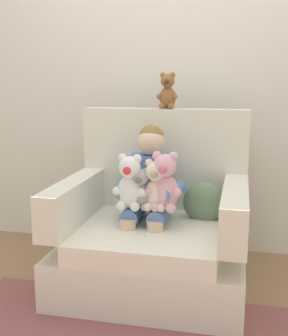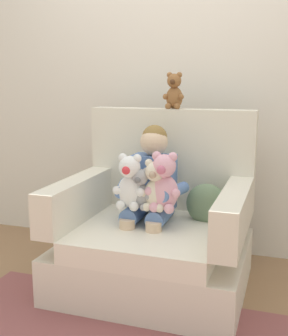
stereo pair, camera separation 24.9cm
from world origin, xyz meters
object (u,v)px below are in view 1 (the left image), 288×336
at_px(plush_cream, 156,186).
at_px(plush_white, 130,183).
at_px(armchair, 155,233).
at_px(plush_brown_on_backrest, 168,92).
at_px(throw_pillow, 204,203).
at_px(plush_grey, 140,190).
at_px(plush_pink, 165,183).
at_px(seated_child, 149,186).

height_order(plush_cream, plush_white, plush_white).
relative_size(armchair, plush_brown_on_backrest, 4.64).
bearing_deg(throw_pillow, plush_grey, -145.73).
bearing_deg(throw_pillow, armchair, -157.94).
xyz_separation_m(armchair, plush_brown_on_backrest, (0.01, 0.33, 0.85)).
distance_m(plush_white, plush_brown_on_backrest, 0.70).
height_order(armchair, plush_pink, armchair).
bearing_deg(plush_pink, plush_grey, -175.56).
distance_m(plush_pink, plush_brown_on_backrest, 0.67).
distance_m(plush_pink, throw_pillow, 0.35).
bearing_deg(plush_grey, armchair, 62.19).
xyz_separation_m(plush_pink, plush_brown_on_backrest, (-0.06, 0.44, 0.50)).
distance_m(seated_child, plush_pink, 0.19).
distance_m(plush_cream, plush_white, 0.15).
xyz_separation_m(armchair, throw_pillow, (0.29, 0.12, 0.18)).
bearing_deg(plush_grey, plush_white, -173.13).
height_order(seated_child, plush_brown_on_backrest, plush_brown_on_backrest).
relative_size(plush_white, plush_brown_on_backrest, 1.38).
height_order(plush_pink, plush_brown_on_backrest, plush_brown_on_backrest).
bearing_deg(armchair, seated_child, 156.88).
bearing_deg(plush_brown_on_backrest, seated_child, -110.60).
height_order(plush_cream, plush_brown_on_backrest, plush_brown_on_backrest).
bearing_deg(plush_cream, throw_pillow, 50.66).
bearing_deg(plush_cream, seated_child, 127.37).
height_order(plush_pink, plush_cream, plush_pink).
bearing_deg(seated_child, throw_pillow, 15.06).
xyz_separation_m(plush_pink, plush_grey, (-0.14, -0.01, -0.04)).
relative_size(seated_child, plush_grey, 3.34).
relative_size(armchair, plush_white, 3.37).
height_order(armchair, plush_cream, armchair).
xyz_separation_m(seated_child, plush_brown_on_backrest, (0.06, 0.31, 0.56)).
distance_m(seated_child, plush_cream, 0.15).
relative_size(plush_grey, throw_pillow, 0.95).
bearing_deg(plush_pink, seated_child, 133.57).
bearing_deg(plush_pink, armchair, 125.75).
height_order(seated_child, throw_pillow, seated_child).
relative_size(plush_cream, throw_pillow, 1.14).
bearing_deg(plush_white, plush_pink, -11.01).
relative_size(plush_white, throw_pillow, 1.25).
distance_m(seated_child, plush_grey, 0.14).
relative_size(seated_child, plush_brown_on_backrest, 3.50).
relative_size(armchair, plush_grey, 4.43).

